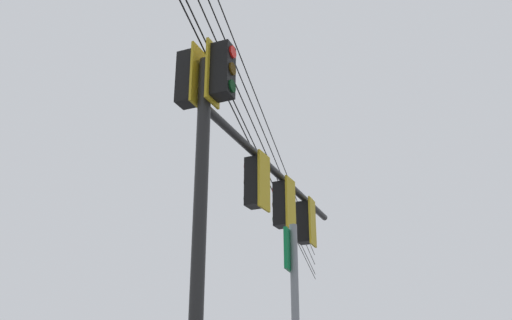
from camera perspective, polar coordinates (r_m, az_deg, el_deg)
name	(u,v)px	position (r m, az deg, el deg)	size (l,w,h in m)	color
signal_mast_assembly	(247,187)	(9.79, -0.93, -2.70)	(2.10, 6.37, 6.78)	black
overhead_wire_span	(228,66)	(10.79, -2.74, 9.22)	(1.29, 31.51, 2.07)	black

